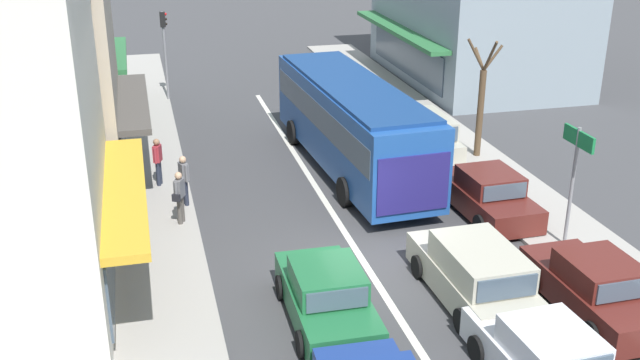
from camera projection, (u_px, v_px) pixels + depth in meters
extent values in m
plane|color=#3F3F42|center=(369.00, 270.00, 20.10)|extent=(140.00, 140.00, 0.00)
cube|color=silver|center=(331.00, 211.00, 23.70)|extent=(0.20, 28.00, 0.01)
cube|color=#A39E96|center=(110.00, 205.00, 23.95)|extent=(5.20, 44.00, 0.14)
cube|color=#A39E96|center=(483.00, 170.00, 26.87)|extent=(2.80, 44.00, 0.12)
cube|color=gold|center=(123.00, 191.00, 18.23)|extent=(1.10, 7.38, 0.20)
cube|color=#425160|center=(110.00, 241.00, 18.62)|extent=(0.06, 6.42, 1.80)
cube|color=#4C4742|center=(132.00, 102.00, 25.50)|extent=(1.10, 7.04, 0.20)
cube|color=#425160|center=(123.00, 139.00, 25.89)|extent=(0.06, 6.12, 1.80)
cube|color=#84939E|center=(19.00, 30.00, 31.05)|extent=(6.48, 7.38, 7.83)
cube|color=#2D703D|center=(113.00, 55.00, 32.33)|extent=(1.10, 6.79, 0.20)
cube|color=#425160|center=(106.00, 85.00, 32.72)|extent=(0.06, 5.91, 1.80)
cube|color=#2D703D|center=(399.00, 30.00, 37.49)|extent=(1.10, 11.13, 0.20)
cube|color=#425160|center=(406.00, 56.00, 38.07)|extent=(0.06, 9.68, 1.80)
cube|color=#1E4C99|center=(351.00, 123.00, 26.39)|extent=(3.09, 10.92, 2.70)
cube|color=#425160|center=(351.00, 112.00, 26.24)|extent=(3.11, 10.49, 0.90)
cube|color=navy|center=(413.00, 184.00, 21.66)|extent=(2.25, 0.18, 1.76)
cube|color=navy|center=(352.00, 84.00, 25.86)|extent=(2.92, 10.05, 0.12)
cylinder|color=black|center=(293.00, 132.00, 29.50)|extent=(0.31, 0.97, 0.96)
cylinder|color=black|center=(352.00, 126.00, 30.18)|extent=(0.31, 0.97, 0.96)
cylinder|color=black|center=(345.00, 192.00, 23.90)|extent=(0.31, 0.97, 0.96)
cylinder|color=black|center=(416.00, 183.00, 24.58)|extent=(0.31, 0.97, 0.96)
cube|color=silver|center=(552.00, 344.00, 14.90)|extent=(1.65, 1.88, 0.60)
cube|color=#425160|center=(527.00, 320.00, 15.72)|extent=(1.44, 0.13, 0.51)
cylinder|color=black|center=(477.00, 349.00, 16.20)|extent=(0.21, 0.63, 0.62)
cylinder|color=black|center=(547.00, 336.00, 16.66)|extent=(0.21, 0.63, 0.62)
cube|color=#B7B29E|center=(472.00, 280.00, 18.56)|extent=(1.83, 4.53, 0.76)
cube|color=#B7B29E|center=(481.00, 261.00, 17.98)|extent=(1.68, 2.62, 0.68)
cube|color=#425160|center=(458.00, 237.00, 19.16)|extent=(1.51, 0.08, 0.58)
cube|color=#425160|center=(507.00, 288.00, 16.79)|extent=(1.48, 0.08, 0.54)
cylinder|color=black|center=(418.00, 267.00, 19.64)|extent=(0.19, 0.62, 0.62)
cylinder|color=black|center=(479.00, 259.00, 20.06)|extent=(0.19, 0.62, 0.62)
cylinder|color=black|center=(462.00, 321.00, 17.22)|extent=(0.19, 0.62, 0.62)
cylinder|color=black|center=(531.00, 311.00, 17.64)|extent=(0.19, 0.62, 0.62)
cube|color=#1E6638|center=(326.00, 302.00, 17.62)|extent=(1.78, 4.22, 0.72)
cube|color=#1E6638|center=(327.00, 280.00, 17.28)|extent=(1.59, 1.82, 0.60)
cube|color=#425160|center=(318.00, 261.00, 18.11)|extent=(1.44, 0.08, 0.51)
cube|color=#425160|center=(337.00, 300.00, 16.45)|extent=(1.40, 0.08, 0.48)
cylinder|color=black|center=(281.00, 287.00, 18.65)|extent=(0.19, 0.62, 0.62)
cylinder|color=black|center=(347.00, 280.00, 19.02)|extent=(0.19, 0.62, 0.62)
cylinder|color=black|center=(302.00, 344.00, 16.38)|extent=(0.19, 0.62, 0.62)
cylinder|color=black|center=(377.00, 334.00, 16.74)|extent=(0.19, 0.62, 0.62)
cube|color=#561E19|center=(594.00, 294.00, 17.98)|extent=(1.80, 4.23, 0.72)
cube|color=#561E19|center=(600.00, 271.00, 17.65)|extent=(1.59, 1.83, 0.60)
cube|color=#425160|center=(578.00, 254.00, 18.47)|extent=(1.44, 0.09, 0.51)
cube|color=#425160|center=(624.00, 291.00, 16.82)|extent=(1.40, 0.09, 0.48)
cylinder|color=black|center=(534.00, 280.00, 18.98)|extent=(0.19, 0.62, 0.62)
cylinder|color=black|center=(593.00, 272.00, 19.39)|extent=(0.19, 0.62, 0.62)
cylinder|color=black|center=(592.00, 335.00, 16.72)|extent=(0.19, 0.62, 0.62)
cube|color=#561E19|center=(487.00, 199.00, 23.27)|extent=(1.86, 4.26, 0.72)
cube|color=#561E19|center=(490.00, 181.00, 22.94)|extent=(1.62, 1.85, 0.60)
cube|color=#425160|center=(476.00, 170.00, 23.76)|extent=(1.44, 0.11, 0.51)
cube|color=#425160|center=(505.00, 192.00, 22.12)|extent=(1.41, 0.11, 0.48)
cylinder|color=black|center=(444.00, 193.00, 24.25)|extent=(0.20, 0.63, 0.62)
cylinder|color=black|center=(492.00, 187.00, 24.69)|extent=(0.20, 0.63, 0.62)
cylinder|color=black|center=(480.00, 225.00, 22.00)|extent=(0.20, 0.63, 0.62)
cylinder|color=black|center=(532.00, 218.00, 22.44)|extent=(0.20, 0.63, 0.62)
cube|color=#B7B29E|center=(420.00, 140.00, 28.54)|extent=(1.79, 4.51, 0.76)
cube|color=#B7B29E|center=(425.00, 124.00, 27.95)|extent=(1.66, 2.61, 0.68)
cube|color=#425160|center=(412.00, 114.00, 29.14)|extent=(1.51, 0.07, 0.58)
cube|color=#425160|center=(438.00, 135.00, 26.77)|extent=(1.48, 0.07, 0.54)
cylinder|color=black|center=(387.00, 136.00, 29.62)|extent=(0.18, 0.62, 0.62)
cylinder|color=black|center=(428.00, 132.00, 30.03)|extent=(0.18, 0.62, 0.62)
cylinder|color=black|center=(411.00, 159.00, 27.20)|extent=(0.18, 0.62, 0.62)
cylinder|color=black|center=(456.00, 155.00, 27.61)|extent=(0.18, 0.62, 0.62)
cylinder|color=gray|center=(166.00, 58.00, 34.51)|extent=(0.12, 0.12, 4.20)
cube|color=black|center=(163.00, 19.00, 33.85)|extent=(0.24, 0.24, 0.68)
sphere|color=red|center=(165.00, 14.00, 33.80)|extent=(0.13, 0.13, 0.13)
sphere|color=black|center=(166.00, 19.00, 33.88)|extent=(0.13, 0.13, 0.13)
sphere|color=black|center=(166.00, 24.00, 33.96)|extent=(0.13, 0.13, 0.13)
cylinder|color=gray|center=(571.00, 190.00, 20.65)|extent=(0.10, 0.10, 3.60)
cube|color=#19753D|center=(579.00, 138.00, 20.07)|extent=(0.08, 1.40, 0.44)
cube|color=white|center=(580.00, 138.00, 20.08)|extent=(0.01, 1.10, 0.10)
cylinder|color=brown|center=(480.00, 115.00, 27.54)|extent=(0.24, 0.24, 3.37)
cylinder|color=brown|center=(480.00, 59.00, 27.14)|extent=(0.10, 0.85, 0.73)
cylinder|color=brown|center=(493.00, 58.00, 26.81)|extent=(0.73, 0.10, 0.93)
cylinder|color=brown|center=(490.00, 56.00, 26.31)|extent=(0.10, 0.90, 1.25)
cylinder|color=brown|center=(476.00, 55.00, 26.61)|extent=(0.77, 0.10, 1.21)
cylinder|color=#4C4742|center=(182.00, 209.00, 22.49)|extent=(0.14, 0.14, 0.84)
cylinder|color=#4C4742|center=(180.00, 211.00, 22.33)|extent=(0.14, 0.14, 0.84)
cube|color=slate|center=(179.00, 188.00, 22.15)|extent=(0.36, 0.42, 0.56)
sphere|color=tan|center=(178.00, 176.00, 22.00)|extent=(0.22, 0.22, 0.22)
cylinder|color=slate|center=(182.00, 185.00, 22.37)|extent=(0.09, 0.09, 0.54)
cylinder|color=slate|center=(176.00, 191.00, 21.93)|extent=(0.09, 0.09, 0.54)
cube|color=black|center=(176.00, 198.00, 21.93)|extent=(0.26, 0.20, 0.22)
cylinder|color=#232838|center=(160.00, 172.00, 25.29)|extent=(0.14, 0.14, 0.84)
cylinder|color=#232838|center=(158.00, 174.00, 25.13)|extent=(0.14, 0.14, 0.84)
cube|color=#A82D38|center=(157.00, 153.00, 24.95)|extent=(0.33, 0.41, 0.56)
sphere|color=#9E7051|center=(156.00, 142.00, 24.80)|extent=(0.22, 0.22, 0.22)
cylinder|color=#A82D38|center=(159.00, 151.00, 25.17)|extent=(0.09, 0.09, 0.54)
cylinder|color=#A82D38|center=(155.00, 156.00, 24.73)|extent=(0.09, 0.09, 0.54)
cylinder|color=#232838|center=(186.00, 193.00, 23.60)|extent=(0.14, 0.14, 0.84)
cylinder|color=#232838|center=(184.00, 191.00, 23.74)|extent=(0.14, 0.14, 0.84)
cube|color=slate|center=(184.00, 172.00, 23.41)|extent=(0.32, 0.41, 0.56)
sphere|color=tan|center=(183.00, 160.00, 23.26)|extent=(0.22, 0.22, 0.22)
cylinder|color=slate|center=(187.00, 174.00, 23.22)|extent=(0.09, 0.09, 0.54)
cylinder|color=slate|center=(181.00, 169.00, 23.60)|extent=(0.09, 0.09, 0.54)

